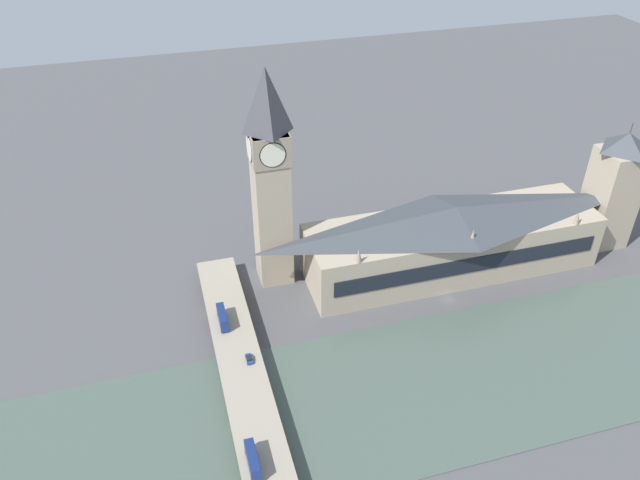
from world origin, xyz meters
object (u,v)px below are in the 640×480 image
object	(u,v)px
victoria_tower	(613,190)
road_bridge	(253,415)
car_southbound_lead	(249,359)
double_decker_bus_lead	(253,460)
parliament_hall	(452,239)
clock_tower	(270,176)
double_decker_bus_rear	(222,317)

from	to	relation	value
victoria_tower	road_bridge	xyz separation A→B (m)	(-51.88, 149.78, -18.97)
road_bridge	car_southbound_lead	distance (m)	20.08
road_bridge	car_southbound_lead	xyz separation A→B (m)	(19.83, -2.64, 1.76)
car_southbound_lead	double_decker_bus_lead	bearing A→B (deg)	170.85
victoria_tower	double_decker_bus_lead	bearing A→B (deg)	114.18
parliament_hall	clock_tower	size ratio (longest dim) A/B	1.36
parliament_hall	double_decker_bus_lead	world-z (taller)	parliament_hall
clock_tower	car_southbound_lead	xyz separation A→B (m)	(-44.99, 17.96, -35.76)
parliament_hall	road_bridge	bearing A→B (deg)	121.58
double_decker_bus_lead	road_bridge	bearing A→B (deg)	-10.98
clock_tower	car_southbound_lead	distance (m)	60.21
victoria_tower	double_decker_bus_rear	world-z (taller)	victoria_tower
victoria_tower	double_decker_bus_lead	distance (m)	168.45
victoria_tower	double_decker_bus_rear	size ratio (longest dim) A/B	4.96
road_bridge	double_decker_bus_lead	bearing A→B (deg)	169.02
clock_tower	car_southbound_lead	world-z (taller)	clock_tower
road_bridge	double_decker_bus_lead	distance (m)	17.54
double_decker_bus_lead	double_decker_bus_rear	distance (m)	55.41
clock_tower	double_decker_bus_rear	world-z (taller)	clock_tower
road_bridge	car_southbound_lead	bearing A→B (deg)	-7.59
parliament_hall	clock_tower	xyz separation A→B (m)	(13.00, 63.71, 28.67)
double_decker_bus_rear	road_bridge	bearing A→B (deg)	-176.47
double_decker_bus_lead	double_decker_bus_rear	world-z (taller)	double_decker_bus_lead
clock_tower	victoria_tower	xyz separation A→B (m)	(-12.94, -129.17, -18.54)
clock_tower	double_decker_bus_lead	bearing A→B (deg)	163.70
parliament_hall	double_decker_bus_lead	bearing A→B (deg)	128.09
victoria_tower	car_southbound_lead	bearing A→B (deg)	102.29
road_bridge	double_decker_bus_rear	size ratio (longest dim) A/B	14.40
clock_tower	double_decker_bus_rear	bearing A→B (deg)	138.79
parliament_hall	clock_tower	distance (m)	71.06
double_decker_bus_rear	clock_tower	bearing A→B (deg)	-41.21
car_southbound_lead	double_decker_bus_rear	bearing A→B (deg)	15.00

